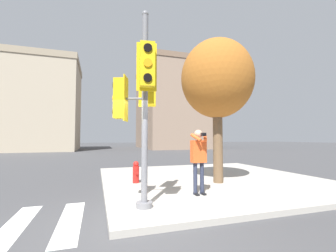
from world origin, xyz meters
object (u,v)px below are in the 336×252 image
object	(u,v)px
traffic_signal_pole	(140,95)
fire_hydrant	(136,172)
street_tree	(217,80)
person_photographer	(199,155)

from	to	relation	value
traffic_signal_pole	fire_hydrant	bearing A→B (deg)	82.09
street_tree	traffic_signal_pole	bearing A→B (deg)	-148.05
street_tree	fire_hydrant	size ratio (longest dim) A/B	6.84
traffic_signal_pole	fire_hydrant	distance (m)	3.50
traffic_signal_pole	fire_hydrant	world-z (taller)	traffic_signal_pole
person_photographer	street_tree	world-z (taller)	street_tree
person_photographer	street_tree	xyz separation A→B (m)	(1.35, 1.29, 2.52)
traffic_signal_pole	person_photographer	size ratio (longest dim) A/B	2.54
traffic_signal_pole	fire_hydrant	size ratio (longest dim) A/B	6.08
fire_hydrant	person_photographer	bearing A→B (deg)	-56.95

